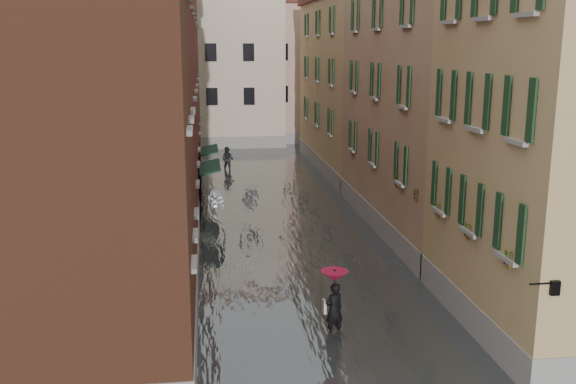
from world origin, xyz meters
TOP-DOWN VIEW (x-y plane):
  - ground at (0.00, 0.00)m, footprint 120.00×120.00m
  - floodwater at (0.00, 13.00)m, footprint 10.00×60.00m
  - building_left_near at (-7.00, -2.00)m, footprint 6.00×8.00m
  - building_left_mid at (-7.00, 9.00)m, footprint 6.00×14.00m
  - building_left_far at (-7.00, 24.00)m, footprint 6.00×16.00m
  - building_right_near at (7.00, -2.00)m, footprint 6.00×8.00m
  - building_right_mid at (7.00, 9.00)m, footprint 6.00×14.00m
  - building_right_far at (7.00, 24.00)m, footprint 6.00×16.00m
  - building_end_cream at (-3.00, 38.00)m, footprint 12.00×9.00m
  - building_end_pink at (6.00, 40.00)m, footprint 10.00×9.00m
  - awning_near at (-3.48, 12.81)m, footprint 1.09×3.37m
  - awning_far at (-3.49, 18.23)m, footprint 1.09×3.05m
  - wall_lantern at (4.33, -6.00)m, footprint 0.71×0.22m
  - window_planters at (4.12, 0.50)m, footprint 0.59×10.71m
  - pedestrian_main at (0.04, -1.72)m, footprint 0.85×0.85m
  - pedestrian_far at (-2.15, 24.30)m, footprint 1.04×0.92m

SIDE VIEW (x-z plane):
  - ground at x=0.00m, z-range 0.00..0.00m
  - floodwater at x=0.00m, z-range 0.00..0.20m
  - pedestrian_far at x=-2.15m, z-range 0.00..1.78m
  - pedestrian_main at x=0.04m, z-range 0.16..2.22m
  - awning_far at x=-3.49m, z-range 1.07..3.87m
  - awning_near at x=-3.48m, z-range 1.08..3.88m
  - wall_lantern at x=4.33m, z-range 2.83..3.18m
  - window_planters at x=4.12m, z-range 3.09..3.93m
  - building_right_near at x=7.00m, z-range 0.00..11.50m
  - building_right_far at x=7.00m, z-range 0.00..11.50m
  - building_end_pink at x=6.00m, z-range 0.00..12.00m
  - building_left_mid at x=-7.00m, z-range 0.00..12.50m
  - building_left_near at x=-7.00m, z-range 0.00..13.00m
  - building_right_mid at x=7.00m, z-range 0.00..13.00m
  - building_end_cream at x=-3.00m, z-range 0.00..13.00m
  - building_left_far at x=-7.00m, z-range 0.00..14.00m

